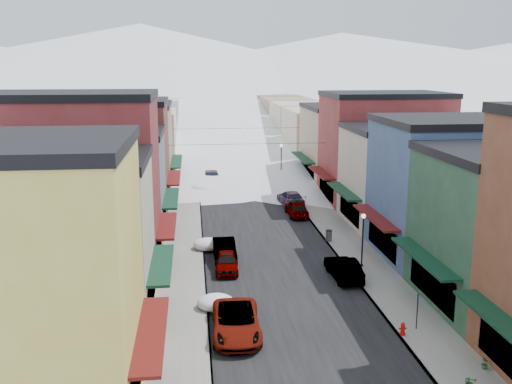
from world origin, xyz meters
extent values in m
cube|color=black|center=(0.00, 60.00, 0.01)|extent=(10.00, 160.00, 0.01)
cube|color=gray|center=(-6.60, 60.00, 0.07)|extent=(3.20, 160.00, 0.15)
cube|color=gray|center=(6.60, 60.00, 0.07)|extent=(3.20, 160.00, 0.15)
cube|color=slate|center=(-5.05, 60.00, 0.07)|extent=(0.10, 160.00, 0.15)
cube|color=slate|center=(5.05, 60.00, 0.07)|extent=(0.10, 160.00, 0.15)
cube|color=#DECA51|center=(-13.20, 4.00, 5.50)|extent=(10.00, 8.50, 11.00)
cube|color=#58100F|center=(-7.60, 4.00, 3.20)|extent=(1.20, 7.22, 0.15)
cube|color=beige|center=(-13.20, 12.50, 4.50)|extent=(10.00, 8.00, 9.00)
cube|color=black|center=(-13.20, 12.50, 9.25)|extent=(10.20, 8.20, 0.50)
cube|color=#0E3321|center=(-7.60, 12.50, 3.20)|extent=(1.20, 6.80, 0.15)
cube|color=maroon|center=(-13.70, 20.50, 6.00)|extent=(11.00, 8.00, 12.00)
cube|color=black|center=(-13.70, 20.50, 12.25)|extent=(11.20, 8.20, 0.50)
cube|color=#58100F|center=(-7.60, 20.50, 3.20)|extent=(1.20, 6.80, 0.15)
cube|color=slate|center=(-13.20, 29.00, 4.25)|extent=(10.00, 9.00, 8.50)
cube|color=black|center=(-13.20, 29.00, 8.75)|extent=(10.20, 9.20, 0.50)
cube|color=#0E3321|center=(-7.60, 29.00, 3.20)|extent=(1.20, 7.65, 0.15)
cube|color=maroon|center=(-14.20, 38.00, 5.25)|extent=(12.00, 9.00, 10.50)
cube|color=black|center=(-14.20, 38.00, 10.75)|extent=(12.20, 9.20, 0.50)
cube|color=#58100F|center=(-7.60, 38.00, 3.20)|extent=(1.20, 7.65, 0.15)
cube|color=#927460|center=(-13.20, 48.00, 4.75)|extent=(10.00, 11.00, 9.50)
cube|color=black|center=(-13.20, 48.00, 9.75)|extent=(10.20, 11.20, 0.50)
cube|color=#0E3321|center=(-7.60, 48.00, 3.20)|extent=(1.20, 9.35, 0.15)
cube|color=#0E3321|center=(7.60, 3.00, 3.20)|extent=(1.20, 7.65, 0.15)
cube|color=#0E3321|center=(7.60, 12.00, 3.20)|extent=(1.20, 7.65, 0.15)
cube|color=#354D79|center=(13.20, 21.00, 5.00)|extent=(10.00, 9.00, 10.00)
cube|color=black|center=(13.20, 21.00, 10.25)|extent=(10.20, 9.20, 0.50)
cube|color=#58100F|center=(7.60, 21.00, 3.20)|extent=(1.20, 7.65, 0.15)
cube|color=#C1B39C|center=(13.70, 30.00, 4.25)|extent=(11.00, 9.00, 8.50)
cube|color=black|center=(13.70, 30.00, 8.75)|extent=(11.20, 9.20, 0.50)
cube|color=#0E3321|center=(7.60, 30.00, 3.20)|extent=(1.20, 7.65, 0.15)
cube|color=maroon|center=(14.20, 39.00, 5.50)|extent=(12.00, 9.00, 11.00)
cube|color=black|center=(14.20, 39.00, 11.25)|extent=(12.20, 9.20, 0.50)
cube|color=#58100F|center=(7.60, 39.00, 3.20)|extent=(1.20, 7.65, 0.15)
cube|color=tan|center=(13.20, 49.00, 4.50)|extent=(10.00, 11.00, 9.00)
cube|color=black|center=(13.20, 49.00, 9.25)|extent=(10.20, 11.20, 0.50)
cube|color=#0E3321|center=(7.60, 49.00, 3.20)|extent=(1.20, 9.35, 0.15)
cube|color=gray|center=(-12.50, 62.00, 4.00)|extent=(9.00, 13.00, 8.00)
cube|color=gray|center=(12.50, 62.00, 4.00)|extent=(9.00, 13.00, 8.00)
cube|color=gray|center=(-12.50, 76.00, 4.00)|extent=(9.00, 13.00, 8.00)
cube|color=gray|center=(12.50, 76.00, 4.00)|extent=(9.00, 13.00, 8.00)
cube|color=gray|center=(-12.50, 90.00, 4.00)|extent=(9.00, 13.00, 8.00)
cube|color=gray|center=(12.50, 90.00, 4.00)|extent=(9.00, 13.00, 8.00)
cube|color=gray|center=(-12.50, 104.00, 4.00)|extent=(9.00, 13.00, 8.00)
cube|color=gray|center=(12.50, 104.00, 4.00)|extent=(9.00, 13.00, 8.00)
cube|color=silver|center=(0.00, 225.00, 6.00)|extent=(360.00, 40.00, 12.00)
cone|color=white|center=(-30.00, 275.00, 17.00)|extent=(300.00, 300.00, 34.00)
cone|color=white|center=(70.00, 270.00, 15.00)|extent=(320.00, 320.00, 30.00)
cone|color=white|center=(170.00, 290.00, 13.00)|extent=(280.00, 280.00, 26.00)
cylinder|color=black|center=(0.00, 40.00, 6.20)|extent=(16.40, 0.04, 0.04)
cylinder|color=black|center=(0.00, 55.00, 6.20)|extent=(16.40, 0.04, 0.04)
imported|color=silver|center=(-3.58, 9.80, 0.76)|extent=(2.68, 5.52, 1.51)
imported|color=gray|center=(-3.50, 19.60, 0.68)|extent=(1.79, 4.04, 1.35)
imported|color=black|center=(-3.50, 22.07, 0.74)|extent=(1.66, 4.54, 1.49)
imported|color=#9DA0A5|center=(-3.50, 49.24, 0.83)|extent=(2.46, 5.80, 1.67)
imported|color=black|center=(4.30, 17.26, 0.74)|extent=(1.76, 4.57, 1.48)
imported|color=gray|center=(4.11, 33.80, 0.76)|extent=(1.84, 4.46, 1.51)
imported|color=black|center=(4.30, 38.18, 0.75)|extent=(2.50, 5.31, 1.50)
imported|color=gray|center=(-1.54, 57.99, 0.84)|extent=(1.99, 4.95, 1.69)
imported|color=silver|center=(2.20, 68.44, 0.75)|extent=(2.97, 5.63, 1.51)
cylinder|color=#B80E09|center=(5.20, 8.50, 0.20)|extent=(0.31, 0.31, 0.09)
cylinder|color=#B80E09|center=(5.20, 8.50, 0.43)|extent=(0.22, 0.22, 0.55)
sphere|color=#B80E09|center=(5.20, 8.50, 0.74)|extent=(0.24, 0.24, 0.24)
cylinder|color=#B80E09|center=(5.20, 8.50, 0.52)|extent=(0.42, 0.09, 0.09)
cylinder|color=black|center=(6.20, 9.11, 1.17)|extent=(0.06, 0.06, 2.04)
cube|color=#1B2C98|center=(6.20, 9.11, 1.91)|extent=(0.05, 0.28, 0.37)
cylinder|color=#4E5053|center=(5.20, 25.23, 0.58)|extent=(0.50, 0.50, 0.87)
cylinder|color=black|center=(5.20, 25.23, 1.03)|extent=(0.54, 0.54, 0.06)
cylinder|color=black|center=(6.13, 19.13, 0.19)|extent=(0.27, 0.27, 0.09)
cylinder|color=black|center=(6.13, 19.13, 1.93)|extent=(0.11, 0.11, 3.56)
sphere|color=white|center=(6.13, 19.13, 3.84)|extent=(0.32, 0.32, 0.32)
cylinder|color=black|center=(5.20, 50.55, 0.20)|extent=(0.31, 0.31, 0.10)
cylinder|color=black|center=(5.20, 50.55, 2.24)|extent=(0.13, 0.13, 4.18)
sphere|color=white|center=(5.20, 50.55, 4.48)|extent=(0.38, 0.38, 0.38)
imported|color=#31652D|center=(6.30, 3.17, 0.45)|extent=(0.58, 0.51, 0.60)
imported|color=#275529|center=(7.80, 4.73, 0.42)|extent=(0.42, 0.42, 0.53)
ellipsoid|color=white|center=(-4.54, 13.13, 0.47)|extent=(2.22, 1.88, 0.94)
ellipsoid|color=white|center=(-4.34, 14.33, 0.24)|extent=(0.95, 0.85, 0.47)
ellipsoid|color=white|center=(-4.69, 24.35, 0.49)|extent=(2.30, 1.95, 0.97)
ellipsoid|color=white|center=(-4.49, 25.55, 0.25)|extent=(0.98, 0.88, 0.49)
ellipsoid|color=white|center=(-4.90, 44.72, 0.54)|extent=(2.56, 2.16, 1.08)
ellipsoid|color=white|center=(-4.70, 45.92, 0.27)|extent=(1.09, 0.98, 0.55)
camera|label=1|loc=(-5.68, -18.42, 14.20)|focal=40.00mm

